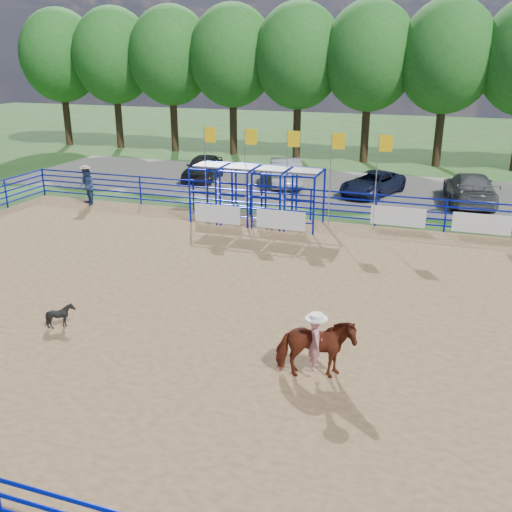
% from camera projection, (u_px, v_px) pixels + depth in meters
% --- Properties ---
extents(ground, '(120.00, 120.00, 0.00)m').
position_uv_depth(ground, '(234.00, 304.00, 17.90)').
color(ground, '#335C24').
rests_on(ground, ground).
extents(arena_dirt, '(30.00, 20.00, 0.02)m').
position_uv_depth(arena_dirt, '(234.00, 303.00, 17.90)').
color(arena_dirt, olive).
rests_on(arena_dirt, ground).
extents(gravel_strip, '(40.00, 10.00, 0.01)m').
position_uv_depth(gravel_strip, '(339.00, 188.00, 33.04)').
color(gravel_strip, gray).
rests_on(gravel_strip, ground).
extents(horse_and_rider, '(2.03, 1.34, 2.36)m').
position_uv_depth(horse_and_rider, '(315.00, 345.00, 13.52)').
color(horse_and_rider, maroon).
rests_on(horse_and_rider, arena_dirt).
extents(calf, '(0.74, 0.68, 0.73)m').
position_uv_depth(calf, '(61.00, 316.00, 16.21)').
color(calf, black).
rests_on(calf, arena_dirt).
extents(spectator_cowboy, '(1.20, 1.16, 2.00)m').
position_uv_depth(spectator_cowboy, '(87.00, 186.00, 29.15)').
color(spectator_cowboy, navy).
rests_on(spectator_cowboy, arena_dirt).
extents(car_a, '(2.38, 4.68, 1.53)m').
position_uv_depth(car_a, '(203.00, 168.00, 34.96)').
color(car_a, black).
rests_on(car_a, gravel_strip).
extents(car_b, '(3.30, 5.31, 1.65)m').
position_uv_depth(car_b, '(285.00, 171.00, 33.59)').
color(car_b, gray).
rests_on(car_b, gravel_strip).
extents(car_c, '(3.55, 5.04, 1.28)m').
position_uv_depth(car_c, '(373.00, 183.00, 31.32)').
color(car_c, '#161B38').
rests_on(car_c, gravel_strip).
extents(car_d, '(2.88, 5.77, 1.61)m').
position_uv_depth(car_d, '(470.00, 188.00, 29.45)').
color(car_d, '#5B5A5D').
rests_on(car_d, gravel_strip).
extents(perimeter_fence, '(30.10, 20.10, 1.50)m').
position_uv_depth(perimeter_fence, '(234.00, 282.00, 17.65)').
color(perimeter_fence, '#0713AA').
rests_on(perimeter_fence, ground).
extents(chute_assembly, '(19.32, 2.41, 4.20)m').
position_uv_depth(chute_assembly, '(264.00, 196.00, 25.93)').
color(chute_assembly, '#0713AA').
rests_on(chute_assembly, ground).
extents(treeline, '(56.40, 6.40, 11.24)m').
position_uv_depth(treeline, '(370.00, 51.00, 38.52)').
color(treeline, '#3F2B19').
rests_on(treeline, ground).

